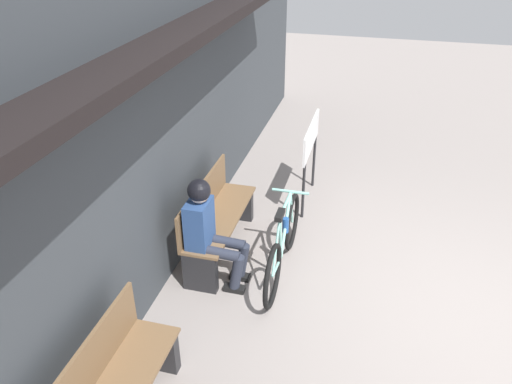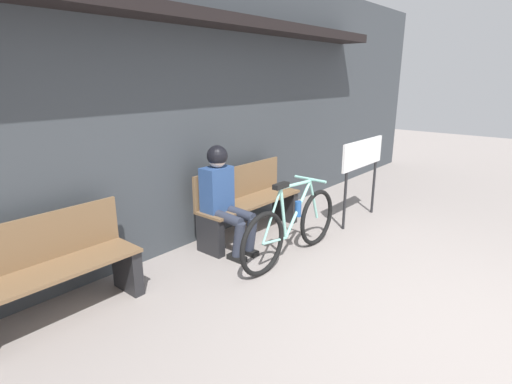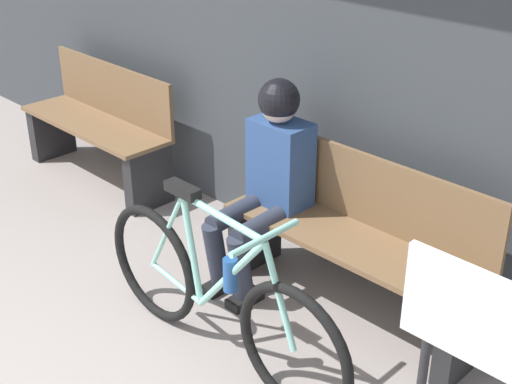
{
  "view_description": "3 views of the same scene",
  "coord_description": "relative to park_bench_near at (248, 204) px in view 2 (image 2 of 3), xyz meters",
  "views": [
    {
      "loc": [
        -3.93,
        0.96,
        3.48
      ],
      "look_at": [
        0.47,
        2.11,
        0.87
      ],
      "focal_mm": 35.0,
      "sensor_mm": 36.0,
      "label": 1
    },
    {
      "loc": [
        -3.01,
        -0.52,
        1.92
      ],
      "look_at": [
        0.21,
        2.19,
        0.7
      ],
      "focal_mm": 28.0,
      "sensor_mm": 36.0,
      "label": 2
    },
    {
      "loc": [
        2.46,
        -0.11,
        2.37
      ],
      "look_at": [
        0.21,
        2.15,
        0.76
      ],
      "focal_mm": 50.0,
      "sensor_mm": 36.0,
      "label": 3
    }
  ],
  "objects": [
    {
      "name": "ground_plane",
      "position": [
        -0.53,
        -2.58,
        -0.4
      ],
      "size": [
        24.0,
        24.0,
        0.0
      ],
      "primitive_type": "plane",
      "color": "gray"
    },
    {
      "name": "storefront_wall",
      "position": [
        -0.53,
        0.39,
        1.26
      ],
      "size": [
        12.0,
        0.56,
        3.2
      ],
      "color": "#3D4247",
      "rests_on": "ground_plane"
    },
    {
      "name": "park_bench_near",
      "position": [
        0.0,
        0.0,
        0.0
      ],
      "size": [
        1.51,
        0.42,
        0.87
      ],
      "color": "brown",
      "rests_on": "ground_plane"
    },
    {
      "name": "bicycle",
      "position": [
        -0.21,
        -0.81,
        -0.04
      ],
      "size": [
        1.67,
        0.4,
        0.89
      ],
      "color": "black",
      "rests_on": "ground_plane"
    },
    {
      "name": "person_seated",
      "position": [
        -0.54,
        -0.11,
        0.3
      ],
      "size": [
        0.34,
        0.61,
        1.21
      ],
      "color": "#2D3342",
      "rests_on": "ground_plane"
    },
    {
      "name": "park_bench_far",
      "position": [
        -2.4,
        -0.0,
        -0.01
      ],
      "size": [
        1.38,
        0.42,
        0.87
      ],
      "color": "brown",
      "rests_on": "ground_plane"
    },
    {
      "name": "signboard",
      "position": [
        1.37,
        -0.83,
        0.46
      ],
      "size": [
        1.08,
        0.04,
        1.12
      ],
      "color": "#232326",
      "rests_on": "ground_plane"
    }
  ]
}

